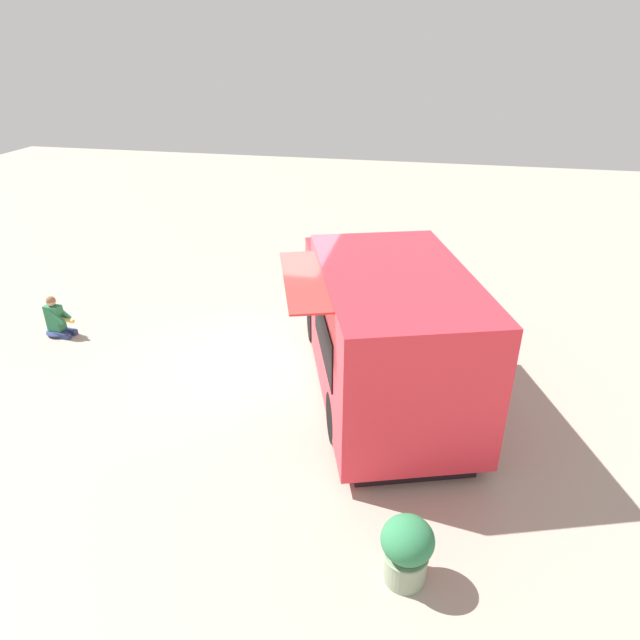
% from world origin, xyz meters
% --- Properties ---
extents(ground_plane, '(40.00, 40.00, 0.00)m').
position_xyz_m(ground_plane, '(0.00, 0.00, 0.00)').
color(ground_plane, '#B19E8D').
extents(food_truck, '(5.95, 3.82, 2.47)m').
position_xyz_m(food_truck, '(0.26, 2.20, 1.17)').
color(food_truck, '#E92E3C').
rests_on(food_truck, ground_plane).
extents(person_customer, '(0.50, 0.76, 0.89)m').
position_xyz_m(person_customer, '(-0.28, -4.65, 0.33)').
color(person_customer, navy).
rests_on(person_customer, ground_plane).
extents(planter_flowering_near, '(0.61, 0.61, 0.88)m').
position_xyz_m(planter_flowering_near, '(4.20, 2.93, 0.48)').
color(planter_flowering_near, gray).
rests_on(planter_flowering_near, ground_plane).
extents(planter_flowering_far, '(0.55, 0.55, 0.73)m').
position_xyz_m(planter_flowering_far, '(-3.67, 3.52, 0.36)').
color(planter_flowering_far, '#4F545B').
rests_on(planter_flowering_far, ground_plane).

